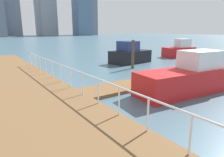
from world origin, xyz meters
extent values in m
plane|color=#476675|center=(0.00, 20.00, 0.00)|extent=(300.00, 300.00, 0.00)
cube|color=brown|center=(1.50, 11.68, 0.09)|extent=(10.01, 2.00, 0.18)
cylinder|color=white|center=(-3.15, 5.10, 0.93)|extent=(0.06, 0.06, 1.05)
cylinder|color=white|center=(-3.15, 6.53, 0.93)|extent=(0.06, 0.06, 1.05)
cylinder|color=white|center=(-3.15, 7.97, 0.93)|extent=(0.06, 0.06, 1.05)
cylinder|color=white|center=(-3.15, 9.40, 0.93)|extent=(0.06, 0.06, 1.05)
cylinder|color=white|center=(-3.15, 10.84, 0.93)|extent=(0.06, 0.06, 1.05)
cylinder|color=white|center=(-3.15, 12.27, 0.93)|extent=(0.06, 0.06, 1.05)
cylinder|color=white|center=(-3.15, 13.71, 0.93)|extent=(0.06, 0.06, 1.05)
cylinder|color=white|center=(-3.15, 15.14, 0.93)|extent=(0.06, 0.06, 1.05)
cylinder|color=white|center=(-3.15, 16.58, 0.93)|extent=(0.06, 0.06, 1.05)
cylinder|color=white|center=(-3.15, 18.01, 0.93)|extent=(0.06, 0.06, 1.05)
cylinder|color=white|center=(-3.15, 19.45, 0.93)|extent=(0.06, 0.06, 1.05)
cylinder|color=white|center=(-3.15, 20.88, 0.93)|extent=(0.06, 0.06, 1.05)
cylinder|color=white|center=(-3.15, 7.97, 1.45)|extent=(0.06, 25.83, 0.06)
cylinder|color=brown|center=(4.53, 16.15, 1.27)|extent=(0.26, 0.26, 2.54)
cube|color=black|center=(6.42, 18.75, 0.65)|extent=(4.56, 2.61, 1.29)
cube|color=navy|center=(6.07, 18.72, 1.80)|extent=(1.91, 1.92, 1.00)
cube|color=red|center=(2.46, 8.98, 0.65)|extent=(6.58, 2.61, 1.30)
cube|color=white|center=(3.33, 8.89, 1.79)|extent=(2.46, 1.78, 0.99)
cube|color=red|center=(14.68, 18.85, 0.62)|extent=(4.47, 2.61, 1.24)
cube|color=white|center=(15.19, 18.73, 1.77)|extent=(1.95, 1.69, 1.06)
cube|color=slate|center=(54.50, 125.31, 18.04)|extent=(10.70, 12.75, 36.07)
cube|color=slate|center=(64.63, 137.94, 20.45)|extent=(12.40, 10.52, 40.89)
camera|label=1|loc=(-7.16, 2.64, 3.38)|focal=31.82mm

